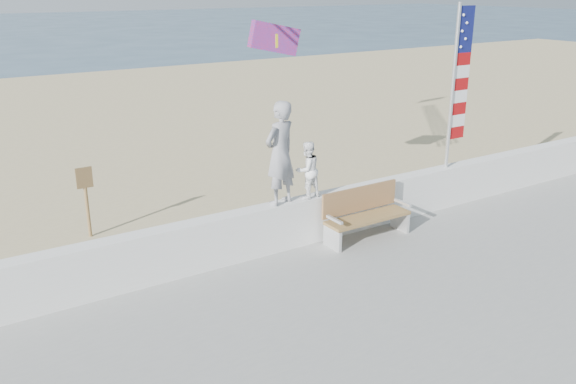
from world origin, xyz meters
name	(u,v)px	position (x,y,z in m)	size (l,w,h in m)	color
ground	(337,302)	(0.00, 0.00, 0.00)	(220.00, 220.00, 0.00)	#304A61
sand	(144,167)	(0.00, 9.00, 0.04)	(90.00, 40.00, 0.08)	tan
seawall	(273,227)	(0.00, 2.00, 0.63)	(30.00, 0.35, 0.90)	white
adult	(280,153)	(0.16, 2.00, 2.04)	(0.70, 0.46, 1.91)	gray
child	(307,170)	(0.76, 2.00, 1.63)	(0.53, 0.41, 1.09)	white
bench	(365,213)	(1.82, 1.55, 0.69)	(1.80, 0.57, 1.00)	olive
flag	(457,80)	(4.60, 2.00, 2.99)	(0.50, 0.08, 3.50)	silver
parafoil_kite	(275,38)	(1.41, 4.20, 3.84)	(1.14, 0.52, 0.76)	red
sign	(86,196)	(-2.67, 4.74, 0.94)	(0.32, 0.07, 1.46)	olive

